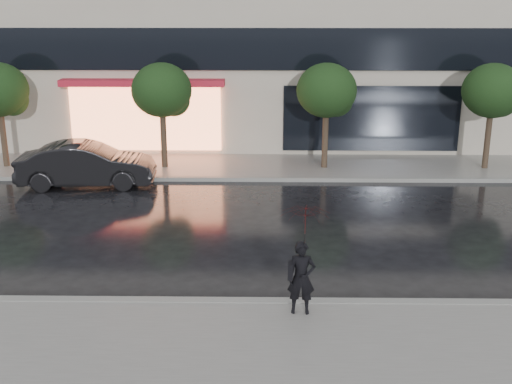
{
  "coord_description": "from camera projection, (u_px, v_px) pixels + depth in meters",
  "views": [
    {
      "loc": [
        0.78,
        -13.31,
        6.36
      ],
      "look_at": [
        0.55,
        2.67,
        1.4
      ],
      "focal_mm": 45.0,
      "sensor_mm": 36.0,
      "label": 1
    }
  ],
  "objects": [
    {
      "name": "sidewalk_far",
      "position": [
        245.0,
        167.0,
        24.38
      ],
      "size": [
        60.0,
        3.5,
        0.12
      ],
      "primitive_type": "cube",
      "color": "slate",
      "rests_on": "ground"
    },
    {
      "name": "curb_near",
      "position": [
        228.0,
        303.0,
        13.63
      ],
      "size": [
        60.0,
        0.25,
        0.14
      ],
      "primitive_type": "cube",
      "color": "gray",
      "rests_on": "ground"
    },
    {
      "name": "parked_car",
      "position": [
        87.0,
        165.0,
        21.91
      ],
      "size": [
        4.71,
        1.94,
        1.52
      ],
      "primitive_type": "imported",
      "rotation": [
        0.0,
        0.0,
        1.64
      ],
      "color": "black",
      "rests_on": "ground"
    },
    {
      "name": "tree_far_east",
      "position": [
        494.0,
        93.0,
        23.19
      ],
      "size": [
        2.2,
        2.2,
        3.99
      ],
      "color": "#33261C",
      "rests_on": "ground"
    },
    {
      "name": "pedestrian_with_umbrella",
      "position": [
        304.0,
        241.0,
        12.66
      ],
      "size": [
        1.03,
        1.04,
        2.29
      ],
      "rotation": [
        0.0,
        0.0,
        -0.04
      ],
      "color": "black",
      "rests_on": "sidewalk_near"
    },
    {
      "name": "tree_mid_west",
      "position": [
        164.0,
        92.0,
        23.36
      ],
      "size": [
        2.2,
        2.2,
        3.99
      ],
      "color": "#33261C",
      "rests_on": "ground"
    },
    {
      "name": "tree_mid_east",
      "position": [
        328.0,
        92.0,
        23.28
      ],
      "size": [
        2.2,
        2.2,
        3.99
      ],
      "color": "#33261C",
      "rests_on": "ground"
    },
    {
      "name": "curb_far",
      "position": [
        243.0,
        179.0,
        22.7
      ],
      "size": [
        60.0,
        0.25,
        0.14
      ],
      "primitive_type": "cube",
      "color": "gray",
      "rests_on": "ground"
    },
    {
      "name": "sidewalk_near",
      "position": [
        221.0,
        361.0,
        11.49
      ],
      "size": [
        60.0,
        4.5,
        0.12
      ],
      "primitive_type": "cube",
      "color": "slate",
      "rests_on": "ground"
    },
    {
      "name": "tree_far_west",
      "position": [
        0.0,
        92.0,
        23.45
      ],
      "size": [
        2.2,
        2.2,
        3.99
      ],
      "color": "#33261C",
      "rests_on": "ground"
    },
    {
      "name": "ground",
      "position": [
        230.0,
        285.0,
        14.61
      ],
      "size": [
        120.0,
        120.0,
        0.0
      ],
      "primitive_type": "plane",
      "color": "black",
      "rests_on": "ground"
    }
  ]
}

